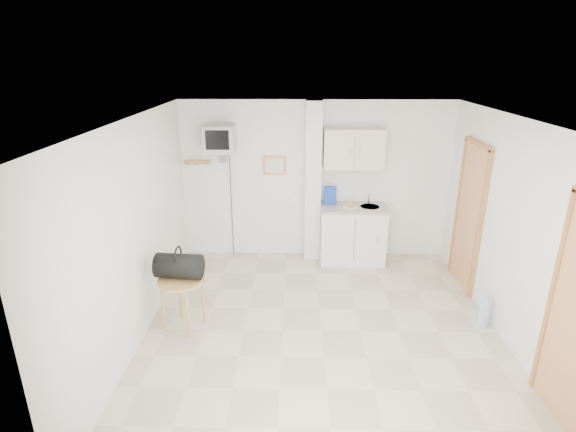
{
  "coord_description": "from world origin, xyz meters",
  "views": [
    {
      "loc": [
        -0.33,
        -4.6,
        3.12
      ],
      "look_at": [
        -0.41,
        0.6,
        1.25
      ],
      "focal_mm": 28.0,
      "sensor_mm": 36.0,
      "label": 1
    }
  ],
  "objects_px": {
    "round_table": "(182,286)",
    "duffel_bag": "(179,266)",
    "water_bottle": "(484,312)",
    "crt_television": "(220,140)"
  },
  "relations": [
    {
      "from": "round_table",
      "to": "duffel_bag",
      "type": "distance_m",
      "value": 0.25
    },
    {
      "from": "water_bottle",
      "to": "round_table",
      "type": "bearing_deg",
      "value": -178.45
    },
    {
      "from": "duffel_bag",
      "to": "crt_television",
      "type": "bearing_deg",
      "value": 88.97
    },
    {
      "from": "round_table",
      "to": "water_bottle",
      "type": "bearing_deg",
      "value": 1.55
    },
    {
      "from": "round_table",
      "to": "crt_television",
      "type": "bearing_deg",
      "value": 84.19
    },
    {
      "from": "duffel_bag",
      "to": "water_bottle",
      "type": "xyz_separation_m",
      "value": [
        3.65,
        0.06,
        -0.63
      ]
    },
    {
      "from": "duffel_bag",
      "to": "water_bottle",
      "type": "relative_size",
      "value": 1.4
    },
    {
      "from": "duffel_bag",
      "to": "water_bottle",
      "type": "distance_m",
      "value": 3.7
    },
    {
      "from": "crt_television",
      "to": "round_table",
      "type": "xyz_separation_m",
      "value": [
        -0.2,
        -1.97,
        -1.38
      ]
    },
    {
      "from": "crt_television",
      "to": "round_table",
      "type": "distance_m",
      "value": 2.41
    }
  ]
}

